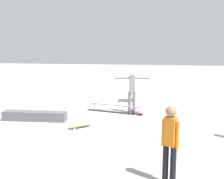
% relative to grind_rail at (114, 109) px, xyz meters
% --- Properties ---
extents(ground_plane, '(60.00, 60.00, 0.00)m').
position_rel_grind_rail_xyz_m(ground_plane, '(-0.41, 0.60, -0.14)').
color(ground_plane, '#ADA89E').
extents(grind_rail, '(2.34, 0.75, 0.32)m').
position_rel_grind_rail_xyz_m(grind_rail, '(0.00, 0.00, 0.00)').
color(grind_rail, black).
rests_on(grind_rail, ground_plane).
extents(skate_ledge, '(2.27, 0.55, 0.33)m').
position_rel_grind_rail_xyz_m(skate_ledge, '(2.57, 1.64, 0.03)').
color(skate_ledge, '#595960').
rests_on(skate_ledge, ground_plane).
extents(skater_main, '(1.36, 0.25, 1.69)m').
position_rel_grind_rail_xyz_m(skater_main, '(-0.70, -0.04, 0.85)').
color(skater_main, slate).
rests_on(skater_main, ground_plane).
extents(skateboard_main, '(0.70, 0.72, 0.09)m').
position_rel_grind_rail_xyz_m(skateboard_main, '(-0.84, -0.06, -0.06)').
color(skateboard_main, '#E05993').
rests_on(skateboard_main, ground_plane).
extents(bystander_orange_shirt, '(0.34, 0.24, 1.51)m').
position_rel_grind_rail_xyz_m(bystander_orange_shirt, '(-1.93, 5.27, 0.72)').
color(bystander_orange_shirt, black).
rests_on(bystander_orange_shirt, ground_plane).
extents(loose_skateboard_natural, '(0.74, 0.67, 0.09)m').
position_rel_grind_rail_xyz_m(loose_skateboard_natural, '(0.72, 2.17, -0.06)').
color(loose_skateboard_natural, tan).
rests_on(loose_skateboard_natural, ground_plane).
extents(loose_skateboard_black, '(0.82, 0.40, 0.09)m').
position_rel_grind_rail_xyz_m(loose_skateboard_black, '(-0.24, -2.20, -0.06)').
color(loose_skateboard_black, black).
rests_on(loose_skateboard_black, ground_plane).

